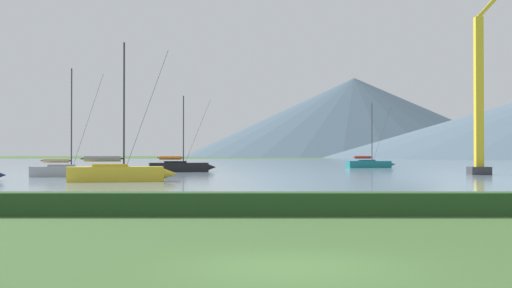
{
  "coord_description": "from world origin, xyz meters",
  "views": [
    {
      "loc": [
        -0.66,
        -13.01,
        2.17
      ],
      "look_at": [
        -0.74,
        56.95,
        3.12
      ],
      "focal_mm": 48.0,
      "sensor_mm": 36.0,
      "label": 1
    }
  ],
  "objects": [
    {
      "name": "ground_plane",
      "position": [
        0.0,
        0.0,
        0.0
      ],
      "size": [
        1000.0,
        1000.0,
        0.0
      ],
      "primitive_type": "plane",
      "color": "#3D602D"
    },
    {
      "name": "harbor_water",
      "position": [
        0.0,
        137.0,
        0.0
      ],
      "size": [
        320.0,
        246.0,
        0.0
      ],
      "primitive_type": "cube",
      "color": "gray",
      "rests_on": "ground_plane"
    },
    {
      "name": "hedge_line",
      "position": [
        0.0,
        11.0,
        0.4
      ],
      "size": [
        80.0,
        1.2,
        0.8
      ],
      "primitive_type": "cube",
      "color": "#284C23",
      "rests_on": "ground_plane"
    },
    {
      "name": "sailboat_slip_0",
      "position": [
        16.33,
        89.56,
        0.63
      ],
      "size": [
        7.61,
        3.16,
        9.8
      ],
      "rotation": [
        0.0,
        0.0,
        0.15
      ],
      "color": "#19707A",
      "rests_on": "harbor_water"
    },
    {
      "name": "sailboat_slip_4",
      "position": [
        -11.39,
        39.78,
        0.7
      ],
      "size": [
        8.53,
        3.84,
        10.78
      ],
      "rotation": [
        0.0,
        0.0,
        0.2
      ],
      "color": "gold",
      "rests_on": "harbor_water"
    },
    {
      "name": "sailboat_slip_5",
      "position": [
        -9.62,
        66.79,
        0.65
      ],
      "size": [
        8.0,
        3.66,
        8.92
      ],
      "rotation": [
        0.0,
        0.0,
        0.21
      ],
      "color": "black",
      "rests_on": "harbor_water"
    },
    {
      "name": "sailboat_slip_7",
      "position": [
        -18.15,
        50.04,
        0.6
      ],
      "size": [
        7.19,
        2.64,
        10.02
      ],
      "rotation": [
        0.0,
        0.0,
        0.09
      ],
      "color": "#9E9EA3",
      "rests_on": "harbor_water"
    },
    {
      "name": "dock_crane",
      "position": [
        22.1,
        56.3,
        7.15
      ],
      "size": [
        5.43,
        2.0,
        20.79
      ],
      "color": "#333338",
      "rests_on": "ground_plane"
    },
    {
      "name": "distant_hill_west_ridge",
      "position": [
        60.55,
        412.57,
        24.61
      ],
      "size": [
        212.79,
        212.79,
        49.21
      ],
      "primitive_type": "cone",
      "color": "#425666",
      "rests_on": "ground_plane"
    }
  ]
}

